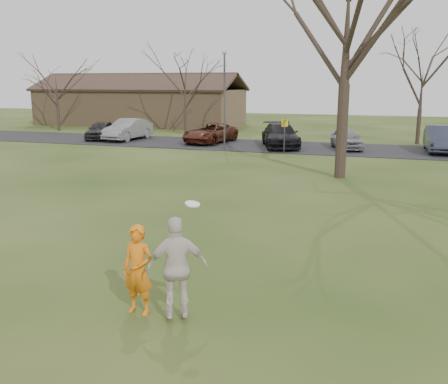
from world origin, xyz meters
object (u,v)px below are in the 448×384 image
at_px(car_4, 346,139).
at_px(catching_play, 177,267).
at_px(car_5, 441,139).
at_px(lamp_post, 224,87).
at_px(car_2, 210,133).
at_px(big_tree, 348,17).
at_px(car_3, 280,135).
at_px(car_1, 128,129).
at_px(car_0, 101,130).
at_px(building, 140,105).
at_px(player_defender, 138,270).

relative_size(car_4, catching_play, 1.80).
relative_size(car_5, lamp_post, 0.77).
relative_size(car_2, big_tree, 0.35).
bearing_deg(big_tree, car_5, 63.64).
bearing_deg(car_2, lamp_post, -45.28).
height_order(car_4, car_5, car_5).
height_order(car_3, car_4, car_3).
bearing_deg(car_1, car_0, -168.21).
xyz_separation_m(catching_play, building, (-20.51, 38.26, 0.89)).
bearing_deg(building, car_3, -37.74).
relative_size(car_4, car_5, 0.79).
distance_m(player_defender, car_1, 29.11).
bearing_deg(big_tree, lamp_post, 136.85).
relative_size(car_0, car_2, 0.80).
height_order(car_0, car_5, car_5).
xyz_separation_m(car_3, big_tree, (4.80, -9.69, 6.19)).
bearing_deg(car_1, car_3, 1.21).
xyz_separation_m(car_2, lamp_post, (2.02, -2.94, 3.24)).
bearing_deg(car_1, lamp_post, -14.05).
height_order(car_3, building, building).
relative_size(player_defender, lamp_post, 0.28).
distance_m(car_1, building, 13.93).
xyz_separation_m(car_0, car_5, (23.74, 0.40, 0.12)).
distance_m(car_2, lamp_post, 4.82).
height_order(player_defender, car_1, player_defender).
relative_size(car_0, car_5, 0.82).
height_order(car_5, big_tree, big_tree).
relative_size(building, big_tree, 1.47).
distance_m(car_0, car_2, 8.59).
relative_size(player_defender, car_4, 0.45).
bearing_deg(building, lamp_post, -47.91).
xyz_separation_m(player_defender, big_tree, (2.33, 15.18, 6.14)).
relative_size(car_5, catching_play, 2.28).
xyz_separation_m(player_defender, lamp_post, (-5.67, 22.68, 3.11)).
distance_m(car_0, car_1, 2.16).
distance_m(player_defender, car_2, 26.75).
bearing_deg(car_5, car_4, -177.91).
distance_m(player_defender, lamp_post, 23.59).
bearing_deg(car_0, lamp_post, -27.74).
relative_size(car_1, car_2, 0.95).
distance_m(car_4, building, 25.12).
height_order(player_defender, lamp_post, lamp_post).
xyz_separation_m(car_2, car_3, (5.22, -0.75, 0.08)).
distance_m(car_0, big_tree, 22.02).
bearing_deg(car_0, car_5, -13.64).
distance_m(lamp_post, big_tree, 11.38).
bearing_deg(big_tree, player_defender, -98.72).
xyz_separation_m(player_defender, car_1, (-14.13, 25.45, -0.05)).
relative_size(car_2, building, 0.24).
bearing_deg(car_3, catching_play, -101.16).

